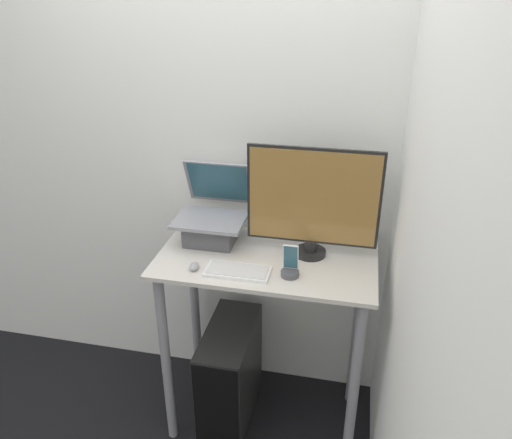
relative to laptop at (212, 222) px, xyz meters
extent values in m
cube|color=white|center=(0.28, 0.24, 0.24)|extent=(6.00, 0.05, 2.60)
cube|color=white|center=(0.85, -0.37, 0.24)|extent=(0.05, 6.00, 2.60)
cube|color=beige|center=(0.28, -0.11, -0.10)|extent=(0.96, 0.53, 0.02)
cylinder|color=gray|center=(-0.15, -0.32, -0.59)|extent=(0.05, 0.05, 0.94)
cylinder|color=gray|center=(0.71, -0.32, -0.59)|extent=(0.05, 0.05, 0.94)
cylinder|color=gray|center=(-0.15, 0.11, -0.59)|extent=(0.05, 0.05, 0.94)
cylinder|color=gray|center=(0.71, 0.11, -0.59)|extent=(0.05, 0.05, 0.94)
cube|color=#4C4C51|center=(0.00, -0.03, -0.04)|extent=(0.22, 0.17, 0.11)
cube|color=gray|center=(0.00, -0.03, 0.02)|extent=(0.32, 0.24, 0.02)
cube|color=gray|center=(0.00, 0.14, 0.14)|extent=(0.32, 0.10, 0.23)
cube|color=#336072|center=(0.00, 0.14, 0.14)|extent=(0.29, 0.09, 0.20)
cylinder|color=black|center=(0.46, -0.04, -0.08)|extent=(0.14, 0.14, 0.02)
cylinder|color=black|center=(0.46, -0.04, -0.05)|extent=(0.05, 0.05, 0.05)
cube|color=black|center=(0.46, -0.04, 0.18)|extent=(0.57, 0.01, 0.43)
cube|color=olive|center=(0.46, -0.04, 0.18)|extent=(0.54, 0.01, 0.41)
cube|color=white|center=(0.19, -0.26, -0.09)|extent=(0.27, 0.13, 0.01)
cube|color=silver|center=(0.19, -0.26, -0.08)|extent=(0.25, 0.11, 0.00)
ellipsoid|color=#99999E|center=(0.00, -0.27, -0.08)|extent=(0.04, 0.06, 0.03)
cylinder|color=#4C4C51|center=(0.40, -0.24, -0.08)|extent=(0.08, 0.08, 0.02)
cube|color=silver|center=(0.40, -0.22, -0.01)|extent=(0.06, 0.03, 0.12)
cube|color=#336072|center=(0.40, -0.23, -0.01)|extent=(0.06, 0.03, 0.11)
cube|color=black|center=(0.10, -0.12, -0.79)|extent=(0.23, 0.49, 0.54)
cube|color=black|center=(0.10, -0.37, -0.79)|extent=(0.21, 0.01, 0.51)
camera|label=1|loc=(0.63, -1.97, 1.02)|focal=35.00mm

